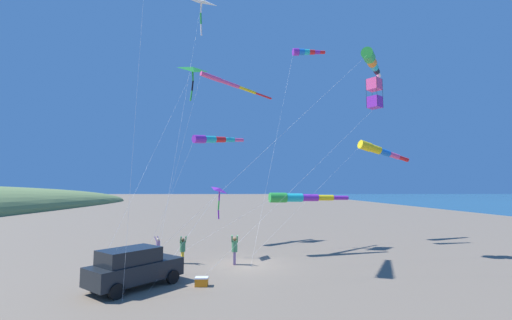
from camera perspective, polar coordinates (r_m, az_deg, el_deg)
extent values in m
plane|color=#756654|center=(21.27, -1.69, -17.64)|extent=(600.00, 600.00, 0.00)
cube|color=black|center=(17.44, -20.15, -17.62)|extent=(4.14, 4.51, 0.84)
cube|color=black|center=(17.10, -21.08, -15.24)|extent=(2.89, 3.03, 0.68)
cylinder|color=black|center=(19.07, -17.84, -17.86)|extent=(0.59, 0.65, 0.66)
cylinder|color=black|center=(17.63, -14.24, -19.03)|extent=(0.59, 0.65, 0.66)
cylinder|color=black|center=(17.61, -26.14, -18.69)|extent=(0.59, 0.65, 0.66)
cylinder|color=black|center=(16.04, -23.03, -20.22)|extent=(0.59, 0.65, 0.66)
cube|color=orange|center=(17.00, -9.42, -20.17)|extent=(0.60, 0.40, 0.36)
cube|color=white|center=(16.95, -9.41, -19.49)|extent=(0.62, 0.42, 0.06)
cube|color=gold|center=(21.92, -12.63, -16.17)|extent=(0.24, 0.32, 0.73)
cylinder|color=#3D7F51|center=(21.80, -12.59, -14.45)|extent=(0.43, 0.43, 0.61)
sphere|color=brown|center=(21.73, -12.57, -13.36)|extent=(0.23, 0.23, 0.23)
cylinder|color=#3D7F51|center=(21.61, -12.10, -13.31)|extent=(0.22, 0.38, 0.46)
cylinder|color=#3D7F51|center=(21.55, -12.91, -13.32)|extent=(0.22, 0.38, 0.46)
cube|color=#8E6B9E|center=(21.18, -3.74, -16.61)|extent=(0.16, 0.31, 0.78)
cylinder|color=#3D7F51|center=(21.05, -3.73, -14.72)|extent=(0.37, 0.37, 0.64)
sphere|color=brown|center=(20.98, -3.72, -13.53)|extent=(0.24, 0.24, 0.24)
cylinder|color=#3D7F51|center=(20.82, -3.27, -13.48)|extent=(0.11, 0.40, 0.49)
cylinder|color=#3D7F51|center=(20.82, -4.18, -13.47)|extent=(0.11, 0.40, 0.49)
cube|color=#B72833|center=(24.47, -16.65, -15.08)|extent=(0.25, 0.22, 0.59)
cylinder|color=#8E6B9E|center=(24.38, -16.61, -13.84)|extent=(0.37, 0.37, 0.48)
sphere|color=beige|center=(24.33, -16.59, -13.07)|extent=(0.18, 0.18, 0.18)
cylinder|color=#8E6B9E|center=(24.33, -17.00, -12.98)|extent=(0.29, 0.22, 0.37)
cylinder|color=#8E6B9E|center=(24.49, -16.57, -12.94)|extent=(0.29, 0.22, 0.37)
pyramid|color=purple|center=(22.97, -6.27, -5.06)|extent=(1.22, 1.59, 0.52)
cylinder|color=black|center=(22.98, -6.35, -5.25)|extent=(1.15, 0.31, 0.52)
cylinder|color=purple|center=(22.97, -6.39, -6.21)|extent=(0.16, 0.17, 0.64)
cylinder|color=green|center=(22.97, -6.49, -7.79)|extent=(0.17, 0.14, 0.64)
cylinder|color=purple|center=(23.03, -6.51, -9.37)|extent=(0.16, 0.19, 0.64)
cylinder|color=white|center=(19.53, -11.14, -11.98)|extent=(2.48, 7.57, 4.50)
pyramid|color=white|center=(32.05, -9.41, 25.66)|extent=(2.50, 2.13, 0.77)
cylinder|color=black|center=(32.03, -9.44, 25.44)|extent=(0.76, 1.61, 0.77)
cylinder|color=white|center=(31.74, -9.51, 24.54)|extent=(0.20, 0.16, 0.96)
cylinder|color=green|center=(31.31, -9.54, 22.99)|extent=(0.23, 0.26, 0.96)
cylinder|color=white|center=(30.94, -9.48, 21.37)|extent=(0.23, 0.29, 0.97)
cylinder|color=white|center=(23.58, -12.39, 9.19)|extent=(0.70, 9.76, 20.79)
cylinder|color=purple|center=(29.08, -9.81, 3.59)|extent=(1.33, 1.28, 0.80)
cylinder|color=#1EB7C6|center=(29.66, -8.02, 3.57)|extent=(1.26, 1.20, 0.71)
cylinder|color=red|center=(30.27, -6.30, 3.54)|extent=(1.20, 1.12, 0.61)
cylinder|color=#1EB7C6|center=(30.90, -4.65, 3.52)|extent=(1.13, 1.04, 0.51)
cylinder|color=#EF4C93|center=(31.56, -3.07, 3.49)|extent=(1.06, 0.96, 0.41)
cylinder|color=white|center=(27.66, -14.31, -5.45)|extent=(2.96, 2.27, 8.75)
cylinder|color=green|center=(21.82, 18.88, 16.79)|extent=(1.21, 1.46, 0.79)
cylinder|color=orange|center=(22.99, 19.32, 15.93)|extent=(1.12, 1.41, 0.70)
cylinder|color=#1EB7C6|center=(24.18, 19.72, 15.16)|extent=(1.04, 1.36, 0.60)
cylinder|color=black|center=(25.36, 20.07, 14.45)|extent=(0.95, 1.30, 0.51)
cylinder|color=white|center=(26.55, 20.40, 13.81)|extent=(0.86, 1.25, 0.41)
cylinder|color=white|center=(18.09, -0.26, -0.04)|extent=(13.16, 0.87, 12.43)
cylinder|color=purple|center=(32.20, 6.90, 18.10)|extent=(0.68, 0.76, 0.71)
cylinder|color=blue|center=(32.37, 7.82, 18.05)|extent=(0.66, 0.69, 0.63)
cylinder|color=#1EB7C6|center=(32.55, 8.73, 18.00)|extent=(0.65, 0.62, 0.56)
cylinder|color=red|center=(32.74, 9.63, 17.95)|extent=(0.63, 0.54, 0.49)
cylinder|color=purple|center=(32.94, 10.51, 17.89)|extent=(0.61, 0.47, 0.41)
cylinder|color=red|center=(33.14, 11.39, 17.83)|extent=(0.59, 0.40, 0.34)
cylinder|color=white|center=(25.02, 3.56, 3.95)|extent=(3.94, 9.26, 17.10)
cylinder|color=white|center=(18.08, -19.95, 10.87)|extent=(0.97, 4.55, 19.00)
cylinder|color=yellow|center=(33.14, 18.39, 2.34)|extent=(1.47, 1.17, 1.11)
cylinder|color=yellow|center=(33.73, 19.91, 1.78)|extent=(1.41, 1.05, 1.00)
cylinder|color=blue|center=(34.34, 21.37, 1.24)|extent=(1.35, 0.93, 0.88)
cylinder|color=#EF4C93|center=(34.98, 22.78, 0.72)|extent=(1.29, 0.80, 0.77)
cylinder|color=red|center=(35.65, 24.14, 0.22)|extent=(1.24, 0.68, 0.65)
cylinder|color=white|center=(27.47, 10.11, -5.59)|extent=(10.42, 7.76, 8.69)
cylinder|color=green|center=(23.72, 3.83, -6.52)|extent=(1.37, 0.97, 0.72)
cylinder|color=#1EB7C6|center=(24.13, 6.63, -6.50)|extent=(1.35, 0.88, 0.62)
cylinder|color=purple|center=(24.60, 9.33, -6.46)|extent=(1.32, 0.78, 0.52)
cylinder|color=yellow|center=(25.12, 11.92, -6.42)|extent=(1.30, 0.69, 0.42)
cylinder|color=purple|center=(25.69, 14.40, -6.36)|extent=(1.28, 0.59, 0.33)
cylinder|color=white|center=(23.43, -5.90, -11.67)|extent=(6.69, 0.57, 3.86)
cube|color=#EF4C93|center=(26.19, 19.80, 12.21)|extent=(1.17, 1.17, 0.83)
cube|color=purple|center=(25.83, 19.89, 9.38)|extent=(1.17, 1.17, 0.83)
cylinder|color=black|center=(26.55, 19.49, 10.46)|extent=(0.02, 0.02, 2.17)
cylinder|color=black|center=(25.85, 18.57, 10.86)|extent=(0.02, 0.02, 2.17)
cylinder|color=black|center=(26.17, 21.11, 10.74)|extent=(0.02, 0.02, 2.17)
cylinder|color=black|center=(25.46, 20.21, 11.16)|extent=(0.02, 0.02, 2.17)
cylinder|color=white|center=(21.07, 8.12, -3.30)|extent=(11.51, 5.07, 10.53)
cylinder|color=#EF4C93|center=(26.63, -7.82, 14.08)|extent=(1.65, 1.32, 0.57)
cylinder|color=#EF4C93|center=(27.39, -4.57, 13.04)|extent=(1.61, 1.26, 0.50)
cylinder|color=yellow|center=(28.23, -1.54, 12.03)|extent=(1.56, 1.21, 0.43)
cylinder|color=red|center=(29.16, 1.30, 11.06)|extent=(1.52, 1.15, 0.37)
cylinder|color=white|center=(23.86, -13.25, -0.01)|extent=(2.58, 2.49, 13.36)
pyramid|color=green|center=(33.11, -10.89, 15.36)|extent=(2.51, 2.04, 0.99)
cylinder|color=black|center=(33.14, -10.92, 15.14)|extent=(0.64, 1.54, 1.09)
cylinder|color=green|center=(32.97, -10.89, 14.15)|extent=(0.24, 0.29, 0.99)
cylinder|color=black|center=(32.72, -10.95, 12.50)|extent=(0.27, 0.20, 0.99)
cylinder|color=green|center=(32.44, -11.17, 10.86)|extent=(0.32, 0.27, 1.00)
cylinder|color=white|center=(24.87, -16.55, 2.88)|extent=(2.32, 13.78, 15.96)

